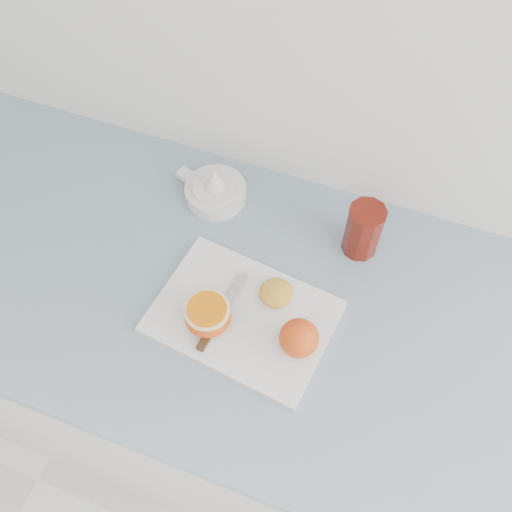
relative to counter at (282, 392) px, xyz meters
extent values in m
cube|color=silver|center=(0.00, 0.00, -0.02)|extent=(2.52, 0.60, 0.86)
cube|color=#7594A3|center=(0.00, 0.00, 0.43)|extent=(2.59, 0.64, 0.03)
cube|color=white|center=(-0.08, -0.05, 0.45)|extent=(0.33, 0.26, 0.01)
sphere|color=#D35317|center=(0.03, -0.07, 0.49)|extent=(0.07, 0.07, 0.07)
ellipsoid|color=#D35317|center=(-0.13, -0.08, 0.48)|extent=(0.08, 0.08, 0.04)
cylinder|color=#FFE4A3|center=(-0.13, -0.08, 0.50)|extent=(0.08, 0.08, 0.00)
cylinder|color=orange|center=(-0.13, -0.08, 0.50)|extent=(0.07, 0.07, 0.00)
ellipsoid|color=gold|center=(-0.03, 0.01, 0.47)|extent=(0.06, 0.06, 0.03)
cylinder|color=gold|center=(-0.03, 0.01, 0.48)|extent=(0.05, 0.05, 0.00)
cube|color=#422711|center=(-0.12, -0.10, 0.46)|extent=(0.02, 0.07, 0.01)
cube|color=#B7B7BC|center=(-0.11, -0.02, 0.46)|extent=(0.02, 0.10, 0.00)
cylinder|color=#B7B7BC|center=(-0.12, -0.10, 0.46)|extent=(0.00, 0.00, 0.01)
cylinder|color=white|center=(-0.23, 0.19, 0.46)|extent=(0.12, 0.12, 0.03)
cylinder|color=white|center=(-0.23, 0.19, 0.48)|extent=(0.09, 0.09, 0.01)
cone|color=white|center=(-0.23, 0.19, 0.50)|extent=(0.04, 0.04, 0.05)
cube|color=white|center=(-0.30, 0.21, 0.46)|extent=(0.05, 0.04, 0.01)
ellipsoid|color=orange|center=(-0.22, 0.18, 0.48)|extent=(0.01, 0.01, 0.00)
ellipsoid|color=orange|center=(-0.24, 0.20, 0.48)|extent=(0.01, 0.01, 0.00)
ellipsoid|color=orange|center=(-0.23, 0.18, 0.48)|extent=(0.01, 0.01, 0.00)
ellipsoid|color=orange|center=(-0.21, 0.19, 0.48)|extent=(0.01, 0.01, 0.00)
cylinder|color=#62140A|center=(0.08, 0.17, 0.50)|extent=(0.07, 0.07, 0.11)
cylinder|color=orange|center=(0.08, 0.17, 0.46)|extent=(0.06, 0.06, 0.02)
cylinder|color=#62140A|center=(0.08, 0.17, 0.56)|extent=(0.07, 0.07, 0.00)
camera|label=1|loc=(0.11, -0.46, 1.37)|focal=40.00mm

